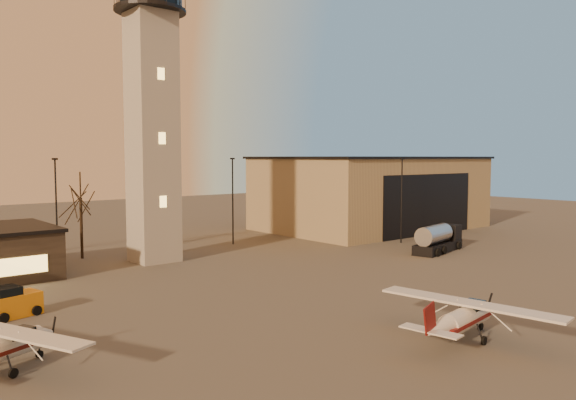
{
  "coord_description": "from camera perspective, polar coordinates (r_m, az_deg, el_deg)",
  "views": [
    {
      "loc": [
        -24.79,
        -20.48,
        10.23
      ],
      "look_at": [
        2.99,
        13.0,
        6.89
      ],
      "focal_mm": 35.0,
      "sensor_mm": 36.0,
      "label": 1
    }
  ],
  "objects": [
    {
      "name": "control_tower",
      "position": [
        56.56,
        -13.68,
        10.45
      ],
      "size": [
        6.8,
        6.8,
        32.6
      ],
      "color": "#9D9A95",
      "rests_on": "ground"
    },
    {
      "name": "ground",
      "position": [
        33.74,
        10.53,
        -13.34
      ],
      "size": [
        220.0,
        220.0,
        0.0
      ],
      "primitive_type": "plane",
      "color": "#4A4644",
      "rests_on": "ground"
    },
    {
      "name": "light_poles",
      "position": [
        57.56,
        -13.47,
        -0.54
      ],
      "size": [
        58.5,
        12.25,
        10.14
      ],
      "color": "black",
      "rests_on": "ground"
    },
    {
      "name": "service_cart",
      "position": [
        40.6,
        -26.21,
        -9.55
      ],
      "size": [
        3.48,
        2.6,
        2.01
      ],
      "rotation": [
        0.0,
        0.0,
        0.23
      ],
      "color": "orange",
      "rests_on": "ground"
    },
    {
      "name": "cessna_front",
      "position": [
        33.84,
        17.66,
        -11.64
      ],
      "size": [
        8.5,
        10.71,
        2.94
      ],
      "rotation": [
        0.0,
        0.0,
        0.15
      ],
      "color": "silver",
      "rests_on": "ground"
    },
    {
      "name": "hangar",
      "position": [
        81.77,
        8.45,
        0.78
      ],
      "size": [
        30.6,
        20.6,
        10.3
      ],
      "color": "#9A8C65",
      "rests_on": "ground"
    },
    {
      "name": "fuel_truck",
      "position": [
        62.89,
        14.99,
        -4.03
      ],
      "size": [
        8.4,
        4.01,
        3.0
      ],
      "rotation": [
        0.0,
        0.0,
        0.21
      ],
      "color": "black",
      "rests_on": "ground"
    },
    {
      "name": "cessna_rear",
      "position": [
        30.89,
        -26.87,
        -13.6
      ],
      "size": [
        8.01,
        9.65,
        2.75
      ],
      "rotation": [
        0.0,
        0.0,
        0.41
      ],
      "color": "silver",
      "rests_on": "ground"
    }
  ]
}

